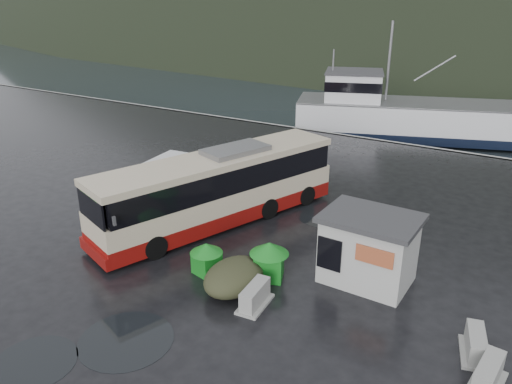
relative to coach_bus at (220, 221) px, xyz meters
The scene contains 13 objects.
ground 2.51m from the coach_bus, 71.53° to the right, with size 160.00×160.00×0.00m, color black.
harbor_water 107.62m from the coach_bus, 89.58° to the left, with size 300.00×180.00×0.02m, color black.
quay_edge 17.63m from the coach_bus, 87.41° to the left, with size 160.00×0.60×1.50m, color #999993.
coach_bus is the anchor object (origin of this frame).
white_van 3.15m from the coach_bus, 159.90° to the right, with size 2.10×6.11×2.56m, color silver, non-canonical shape.
waste_bin_left 4.70m from the coach_bus, 61.49° to the right, with size 0.94×0.94×1.30m, color #167F1F, non-canonical shape.
waste_bin_right 5.53m from the coach_bus, 35.19° to the right, with size 1.09×1.09×1.53m, color #167F1F, non-canonical shape.
dome_tent 5.95m from the coach_bus, 50.32° to the right, with size 1.97×2.75×1.08m, color #353721, non-canonical shape.
ticket_kiosk 7.95m from the coach_bus, 10.49° to the right, with size 3.49×2.64×2.73m, color #BABAB5, non-canonical shape.
jersey_barrier_a 7.11m from the coach_bus, 45.34° to the right, with size 0.82×1.63×0.82m, color #999993, non-canonical shape.
jersey_barrier_b 12.70m from the coach_bus, 17.68° to the right, with size 0.79×1.59×0.79m, color #999993, non-canonical shape.
fishing_trawler 24.59m from the coach_bus, 82.34° to the left, with size 23.42×5.15×9.37m, color silver, non-canonical shape.
puddles 5.18m from the coach_bus, 57.71° to the right, with size 6.36×17.29×0.01m.
Camera 1 is at (11.83, -15.45, 10.41)m, focal length 35.00 mm.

